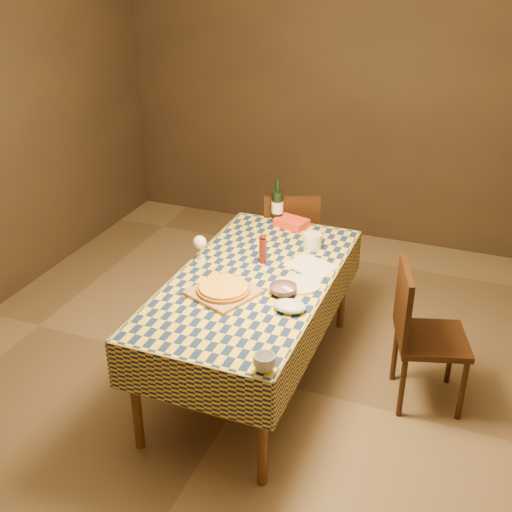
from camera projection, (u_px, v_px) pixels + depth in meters
name	position (u px, v px, depth m)	size (l,w,h in m)	color
room	(253.00, 190.00, 3.69)	(5.00, 5.10, 2.70)	brown
dining_table	(253.00, 289.00, 3.99)	(0.94, 1.84, 0.77)	brown
cutting_board	(224.00, 292.00, 3.78)	(0.35, 0.35, 0.02)	#A17F4B
pizza	(224.00, 288.00, 3.77)	(0.39, 0.39, 0.03)	#995619
pepper_mill	(263.00, 249.00, 4.10)	(0.05, 0.05, 0.20)	#4D1212
bowl	(283.00, 290.00, 3.78)	(0.17, 0.17, 0.05)	#674957
wine_glass	(200.00, 243.00, 4.11)	(0.09, 0.09, 0.18)	silver
wine_bottle	(277.00, 206.00, 4.66)	(0.09, 0.09, 0.34)	black
deli_tub	(312.00, 241.00, 4.31)	(0.12, 0.12, 0.10)	silver
takeout_container	(292.00, 223.00, 4.63)	(0.22, 0.16, 0.06)	red
white_plate	(300.00, 284.00, 3.87)	(0.24, 0.24, 0.01)	silver
tumbler	(264.00, 363.00, 3.11)	(0.11, 0.11, 0.09)	silver
flour_patch	(311.00, 266.00, 4.10)	(0.29, 0.23, 0.00)	silver
flour_bag	(290.00, 306.00, 3.61)	(0.19, 0.14, 0.06)	#ADC3DE
chair_far	(290.00, 240.00, 5.02)	(0.55, 0.55, 0.93)	black
chair_right	(419.00, 329.00, 3.90)	(0.53, 0.53, 0.93)	black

